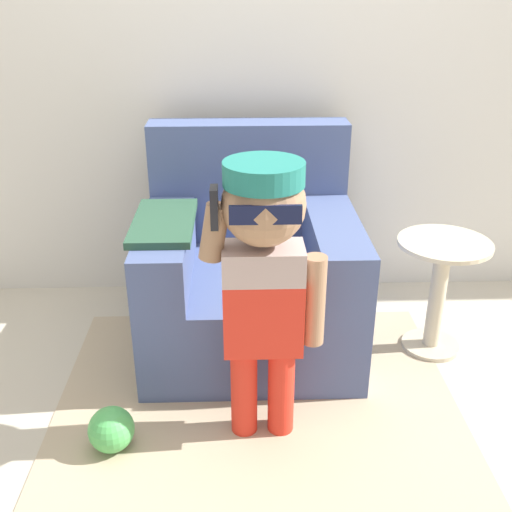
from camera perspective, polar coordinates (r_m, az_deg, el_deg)
The scene contains 7 objects.
ground_plane at distance 2.67m, azimuth 1.56°, elevation -9.98°, with size 10.00×10.00×0.00m, color #BCB29E.
wall_back at distance 2.94m, azimuth 0.99°, elevation 20.51°, with size 10.00×0.05×2.60m.
armchair at distance 2.69m, azimuth -0.60°, elevation -1.60°, with size 0.93×0.88×0.94m.
person_child at distance 1.95m, azimuth 0.77°, elevation -0.75°, with size 0.42×0.31×1.03m.
side_table at distance 2.72m, azimuth 17.01°, elevation -2.71°, with size 0.39×0.39×0.53m.
rug at distance 2.47m, azimuth 0.08°, elevation -13.17°, with size 1.57×1.29×0.01m.
toy_ball at distance 2.26m, azimuth -13.61°, elevation -15.76°, with size 0.16×0.16×0.16m.
Camera 1 is at (-0.14, -2.18, 1.53)m, focal length 42.00 mm.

